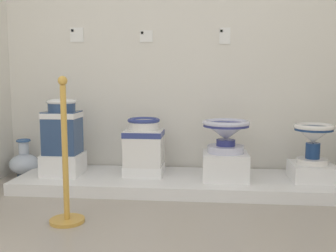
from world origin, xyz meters
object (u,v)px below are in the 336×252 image
antique_toilet_tall_cobalt (62,126)px  stanchion_post_near_left (66,178)px  plinth_block_tall_cobalt (64,164)px  decorative_vase_spare (24,163)px  info_placard_second (146,36)px  plinth_block_central_ornate (144,170)px  antique_toilet_central_ornate (144,141)px  info_placard_first (77,35)px  info_placard_third (225,36)px  plinth_block_broad_patterned (225,166)px  antique_toilet_broad_patterned (226,132)px  antique_toilet_rightmost (313,137)px  plinth_block_rightmost (312,172)px

antique_toilet_tall_cobalt → stanchion_post_near_left: stanchion_post_near_left is taller
plinth_block_tall_cobalt → antique_toilet_tall_cobalt: (0.00, 0.00, 0.35)m
decorative_vase_spare → info_placard_second: bearing=8.0°
plinth_block_central_ornate → antique_toilet_central_ornate: bearing=-63.4°
info_placard_first → info_placard_third: info_placard_first is taller
plinth_block_broad_patterned → antique_toilet_broad_patterned: antique_toilet_broad_patterned is taller
decorative_vase_spare → antique_toilet_central_ornate: bearing=-8.2°
plinth_block_broad_patterned → antique_toilet_broad_patterned: (-0.00, 0.00, 0.30)m
info_placard_first → plinth_block_broad_patterned: bearing=-16.8°
antique_toilet_central_ornate → stanchion_post_near_left: stanchion_post_near_left is taller
plinth_block_central_ornate → decorative_vase_spare: (-1.24, 0.18, -0.00)m
plinth_block_central_ornate → info_placard_second: bearing=94.3°
plinth_block_tall_cobalt → antique_toilet_rightmost: (2.23, 0.02, 0.28)m
plinth_block_central_ornate → stanchion_post_near_left: 1.06m
plinth_block_tall_cobalt → antique_toilet_tall_cobalt: size_ratio=0.70×
info_placard_first → plinth_block_rightmost: bearing=-10.1°
antique_toilet_tall_cobalt → plinth_block_central_ornate: size_ratio=1.40×
info_placard_second → plinth_block_rightmost: bearing=-14.5°
plinth_block_broad_patterned → info_placard_second: (-0.76, 0.44, 1.17)m
plinth_block_central_ornate → info_placard_third: (0.73, 0.35, 1.24)m
antique_toilet_tall_cobalt → decorative_vase_spare: (-0.50, 0.24, -0.41)m
plinth_block_central_ornate → decorative_vase_spare: size_ratio=0.93×
plinth_block_rightmost → plinth_block_central_ornate: bearing=178.3°
antique_toilet_central_ornate → antique_toilet_rightmost: size_ratio=1.24×
plinth_block_rightmost → info_placard_first: 2.56m
antique_toilet_tall_cobalt → info_placard_first: (0.02, 0.41, 0.86)m
plinth_block_rightmost → info_placard_second: info_placard_second is taller
plinth_block_tall_cobalt → stanchion_post_near_left: stanchion_post_near_left is taller
antique_toilet_central_ornate → antique_toilet_broad_patterned: 0.75m
plinth_block_broad_patterned → info_placard_first: size_ratio=2.80×
plinth_block_broad_patterned → info_placard_second: 1.46m
plinth_block_tall_cobalt → plinth_block_rightmost: (2.23, 0.02, -0.03)m
plinth_block_broad_patterned → antique_toilet_rightmost: bearing=3.8°
antique_toilet_central_ornate → decorative_vase_spare: (-1.24, 0.18, -0.27)m
plinth_block_rightmost → decorative_vase_spare: size_ratio=0.99×
plinth_block_broad_patterned → stanchion_post_near_left: (-1.12, -0.88, 0.09)m
decorative_vase_spare → antique_toilet_rightmost: bearing=-4.6°
antique_toilet_rightmost → plinth_block_central_ornate: bearing=178.3°
antique_toilet_tall_cobalt → plinth_block_tall_cobalt: bearing=0.0°
antique_toilet_rightmost → info_placard_third: size_ratio=2.26×
plinth_block_central_ornate → plinth_block_rightmost: bearing=-1.7°
info_placard_third → antique_toilet_broad_patterned: bearing=-89.3°
info_placard_first → decorative_vase_spare: info_placard_first is taller
plinth_block_tall_cobalt → plinth_block_rightmost: size_ratio=0.91×
decorative_vase_spare → plinth_block_tall_cobalt: bearing=-26.0°
antique_toilet_broad_patterned → antique_toilet_rightmost: size_ratio=1.19×
plinth_block_central_ornate → antique_toilet_rightmost: 1.53m
plinth_block_central_ornate → info_placard_first: 1.50m
plinth_block_central_ornate → plinth_block_broad_patterned: bearing=-7.2°
plinth_block_tall_cobalt → info_placard_first: 1.28m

